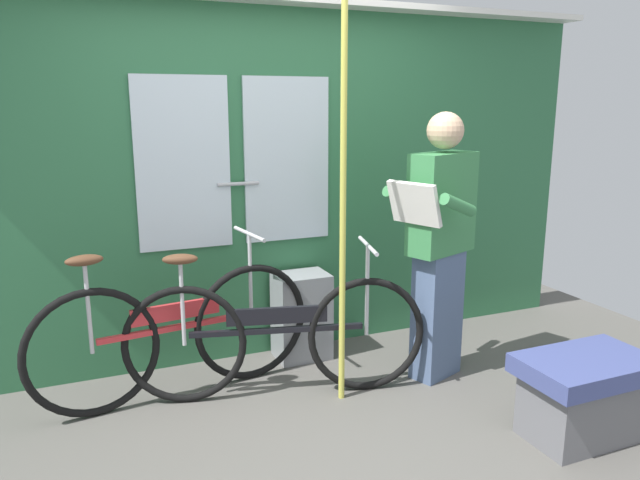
# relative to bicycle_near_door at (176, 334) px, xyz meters

# --- Properties ---
(ground_plane) EXTENTS (5.97, 4.36, 0.04)m
(ground_plane) POSITION_rel_bicycle_near_door_xyz_m (0.72, -0.91, -0.42)
(ground_plane) COLOR #56544F
(train_door_wall) EXTENTS (4.97, 0.28, 2.39)m
(train_door_wall) POSITION_rel_bicycle_near_door_xyz_m (0.71, 0.46, 0.85)
(train_door_wall) COLOR #2D6B42
(train_door_wall) RESTS_ON ground_plane
(bicycle_near_door) EXTENTS (1.72, 0.44, 0.97)m
(bicycle_near_door) POSITION_rel_bicycle_near_door_xyz_m (0.00, 0.00, 0.00)
(bicycle_near_door) COLOR black
(bicycle_near_door) RESTS_ON ground_plane
(bicycle_leaning_behind) EXTENTS (1.77, 0.59, 0.93)m
(bicycle_leaning_behind) POSITION_rel_bicycle_near_door_xyz_m (0.55, -0.23, -0.02)
(bicycle_leaning_behind) COLOR black
(bicycle_leaning_behind) RESTS_ON ground_plane
(passenger_reading_newspaper) EXTENTS (0.63, 0.57, 1.70)m
(passenger_reading_newspaper) POSITION_rel_bicycle_near_door_xyz_m (1.59, -0.36, 0.49)
(passenger_reading_newspaper) COLOR slate
(passenger_reading_newspaper) RESTS_ON ground_plane
(trash_bin_by_wall) EXTENTS (0.37, 0.28, 0.60)m
(trash_bin_by_wall) POSITION_rel_bicycle_near_door_xyz_m (0.90, 0.25, -0.10)
(trash_bin_by_wall) COLOR gray
(trash_bin_by_wall) RESTS_ON ground_plane
(handrail_pole) EXTENTS (0.04, 0.04, 2.35)m
(handrail_pole) POSITION_rel_bicycle_near_door_xyz_m (0.90, -0.41, 0.78)
(handrail_pole) COLOR #C6C14C
(handrail_pole) RESTS_ON ground_plane
(bench_seat_corner) EXTENTS (0.70, 0.44, 0.45)m
(bench_seat_corner) POSITION_rel_bicycle_near_door_xyz_m (1.90, -1.30, -0.16)
(bench_seat_corner) COLOR #3D477F
(bench_seat_corner) RESTS_ON ground_plane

